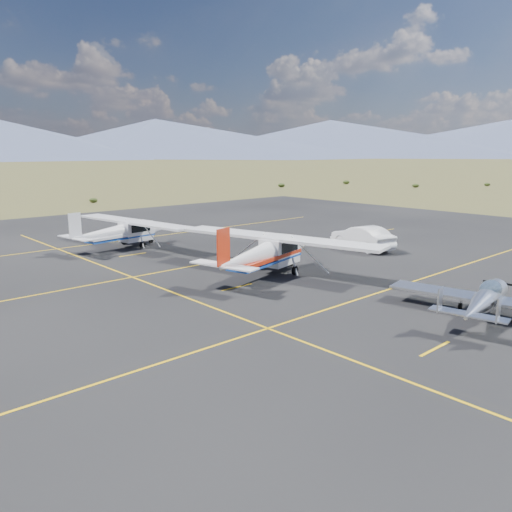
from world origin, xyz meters
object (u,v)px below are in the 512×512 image
aircraft_low_wing (486,299)px  aircraft_plain (120,231)px  aircraft_cessna (266,251)px  sedan (362,237)px

aircraft_low_wing → aircraft_plain: aircraft_plain is taller
aircraft_low_wing → aircraft_cessna: 11.59m
aircraft_plain → sedan: bearing=-51.2°
aircraft_plain → aircraft_low_wing: bearing=-89.1°
aircraft_cessna → aircraft_plain: (-2.19, 12.90, -0.14)m
aircraft_plain → sedan: aircraft_plain is taller
aircraft_low_wing → aircraft_plain: 24.66m
aircraft_low_wing → aircraft_cessna: (-1.88, 11.42, 0.55)m
aircraft_cessna → aircraft_plain: bearing=85.2°
aircraft_cessna → aircraft_low_wing: bearing=-95.1°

